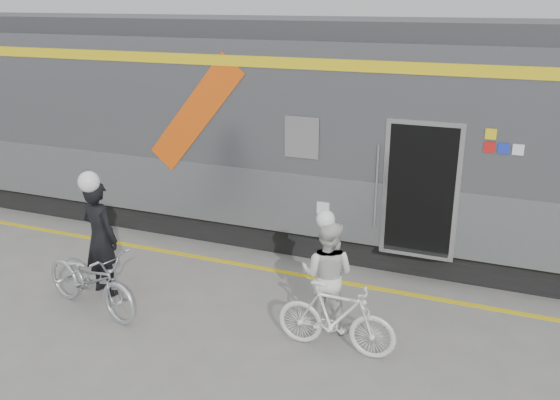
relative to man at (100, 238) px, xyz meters
The scene contains 9 objects.
ground 2.62m from the man, 10.08° to the right, with size 90.00×90.00×0.00m, color slate.
train 4.55m from the man, 58.70° to the left, with size 24.00×3.17×4.10m.
safety_strip 3.11m from the man, 35.44° to the left, with size 24.00×0.12×0.01m, color yellow.
man is the anchor object (origin of this frame).
bicycle_left 0.72m from the man, 70.02° to the right, with size 0.68×1.94×1.02m, color #B6BABE.
woman 3.59m from the man, ahead, with size 0.78×0.61×1.60m, color silver.
bicycle_right 3.91m from the man, ahead, with size 0.46×1.61×0.97m, color silver.
helmet_man 1.09m from the man, ahead, with size 0.32×0.32×0.32m, color white.
helmet_woman 3.68m from the man, ahead, with size 0.26×0.26×0.26m, color white.
Camera 1 is at (3.32, -6.39, 4.44)m, focal length 38.00 mm.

